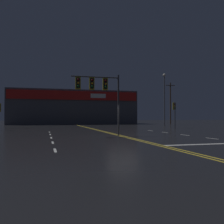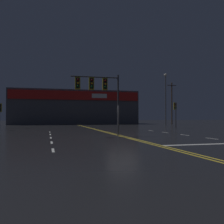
% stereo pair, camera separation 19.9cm
% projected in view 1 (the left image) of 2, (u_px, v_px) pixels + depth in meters
% --- Properties ---
extents(ground_plane, '(200.00, 200.00, 0.00)m').
position_uv_depth(ground_plane, '(123.00, 136.00, 19.81)').
color(ground_plane, black).
extents(road_markings, '(16.46, 60.00, 0.01)m').
position_uv_depth(road_markings, '(143.00, 137.00, 18.75)').
color(road_markings, gold).
rests_on(road_markings, ground).
extents(traffic_signal_median, '(3.95, 0.36, 5.01)m').
position_uv_depth(traffic_signal_median, '(98.00, 88.00, 20.09)').
color(traffic_signal_median, '#38383D').
rests_on(traffic_signal_median, ground).
extents(traffic_signal_corner_northeast, '(0.42, 0.36, 3.56)m').
position_uv_depth(traffic_signal_corner_northeast, '(175.00, 109.00, 34.60)').
color(traffic_signal_corner_northeast, '#38383D').
rests_on(traffic_signal_corner_northeast, ground).
extents(streetlight_far_left, '(0.56, 0.56, 9.49)m').
position_uv_depth(streetlight_far_left, '(164.00, 92.00, 45.48)').
color(streetlight_far_left, '#59595E').
rests_on(streetlight_far_left, ground).
extents(building_backdrop, '(26.85, 10.23, 7.22)m').
position_uv_depth(building_backdrop, '(73.00, 108.00, 55.55)').
color(building_backdrop, '#4C4C51').
rests_on(building_backdrop, ground).
extents(utility_pole_row, '(43.67, 0.26, 11.90)m').
position_uv_depth(utility_pole_row, '(62.00, 97.00, 48.60)').
color(utility_pole_row, '#4C3828').
rests_on(utility_pole_row, ground).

